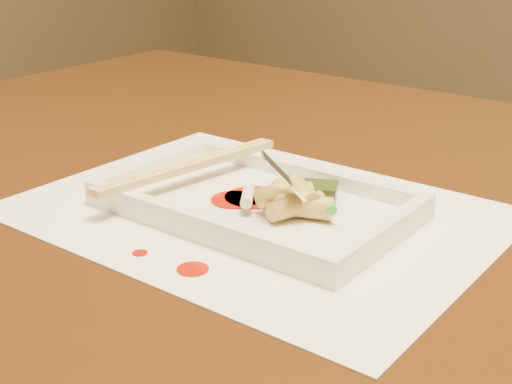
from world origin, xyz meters
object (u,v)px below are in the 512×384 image
Objects in this scene: plate_base at (256,207)px; chopstick_a at (186,165)px; table at (354,301)px; placemat at (256,212)px; fork at (340,130)px.

chopstick_a is (-0.08, 0.00, 0.02)m from plate_base.
plate_base is at bearing 0.00° from chopstick_a.
table is 3.50× the size of placemat.
plate_base is (-0.06, -0.07, 0.11)m from table.
table is 0.21m from chopstick_a.
chopstick_a reaches higher than plate_base.
fork reaches higher than chopstick_a.
table is at bearing 98.75° from fork.
fork is (0.07, 0.02, 0.08)m from placemat.
placemat reaches higher than table.
placemat is 1.54× the size of plate_base.
fork is at bearing 14.42° from placemat.
placemat is 0.09m from chopstick_a.
fork is (0.15, 0.02, 0.06)m from chopstick_a.
placemat is 0.00m from plate_base.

